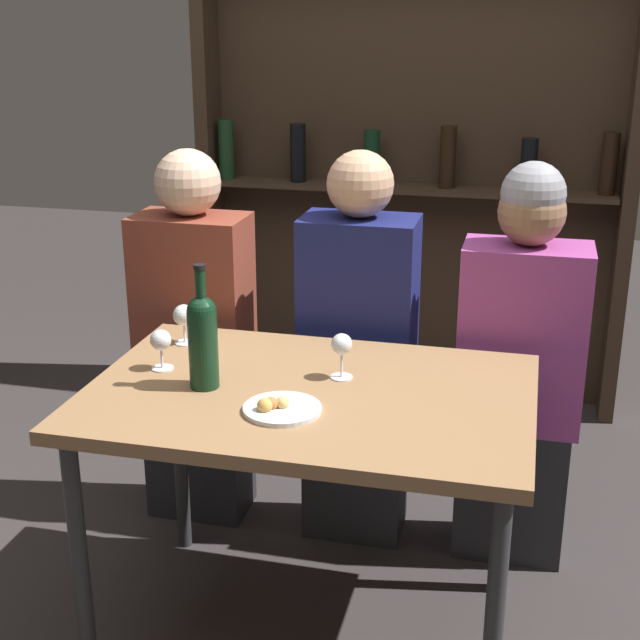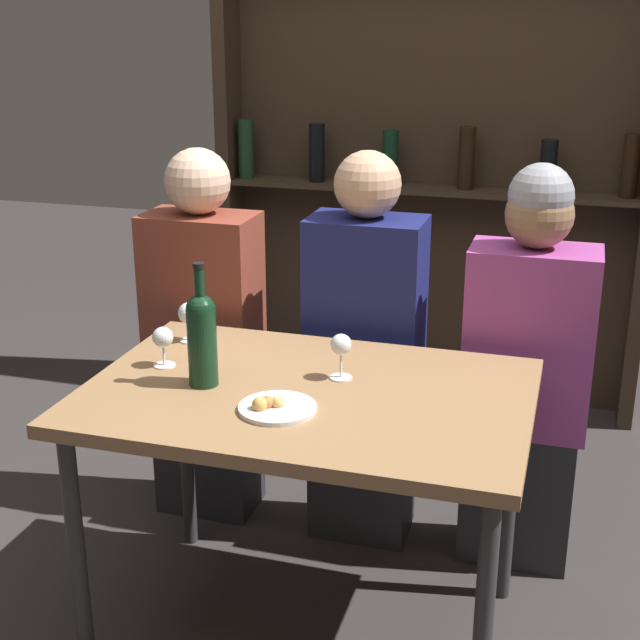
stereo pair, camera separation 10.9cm
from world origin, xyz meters
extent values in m
plane|color=#332D2D|center=(0.00, 0.00, 0.00)|extent=(10.00, 10.00, 0.00)
cube|color=olive|center=(0.00, 0.00, 0.73)|extent=(1.14, 0.77, 0.04)
cylinder|color=#2D2D30|center=(-0.51, -0.33, 0.35)|extent=(0.04, 0.04, 0.71)
cylinder|color=#2D2D30|center=(0.51, -0.33, 0.35)|extent=(0.04, 0.04, 0.71)
cylinder|color=#2D2D30|center=(-0.51, 0.33, 0.35)|extent=(0.04, 0.04, 0.71)
cylinder|color=#2D2D30|center=(0.51, 0.33, 0.35)|extent=(0.04, 0.04, 0.71)
cube|color=#38281C|center=(0.00, 1.80, 1.03)|extent=(1.78, 0.02, 2.05)
cube|color=#38281C|center=(-0.89, 1.69, 1.03)|extent=(0.06, 0.18, 2.05)
cube|color=#38281C|center=(0.00, 1.69, 0.95)|extent=(1.70, 0.18, 0.02)
cylinder|color=#19381E|center=(-0.81, 1.68, 1.09)|extent=(0.07, 0.07, 0.26)
cylinder|color=black|center=(-0.48, 1.70, 1.08)|extent=(0.07, 0.07, 0.25)
cylinder|color=black|center=(-0.16, 1.69, 1.08)|extent=(0.07, 0.07, 0.23)
cylinder|color=black|center=(0.16, 1.70, 1.09)|extent=(0.07, 0.07, 0.26)
cylinder|color=black|center=(0.49, 1.70, 1.07)|extent=(0.07, 0.07, 0.22)
cylinder|color=black|center=(0.80, 1.70, 1.08)|extent=(0.07, 0.07, 0.25)
cylinder|color=black|center=(-0.27, -0.04, 0.85)|extent=(0.08, 0.08, 0.21)
sphere|color=black|center=(-0.27, -0.04, 0.95)|extent=(0.08, 0.08, 0.08)
cylinder|color=black|center=(-0.27, -0.04, 1.00)|extent=(0.03, 0.03, 0.11)
cylinder|color=black|center=(-0.27, -0.04, 1.07)|extent=(0.03, 0.03, 0.01)
cylinder|color=silver|center=(0.06, 0.10, 0.75)|extent=(0.06, 0.06, 0.00)
cylinder|color=silver|center=(0.06, 0.10, 0.79)|extent=(0.01, 0.01, 0.08)
sphere|color=silver|center=(0.06, 0.10, 0.84)|extent=(0.06, 0.06, 0.06)
cylinder|color=silver|center=(-0.44, 0.24, 0.75)|extent=(0.06, 0.06, 0.00)
cylinder|color=silver|center=(-0.44, 0.24, 0.78)|extent=(0.01, 0.01, 0.07)
sphere|color=silver|center=(-0.44, 0.24, 0.83)|extent=(0.06, 0.06, 0.06)
cylinder|color=silver|center=(-0.42, 0.04, 0.75)|extent=(0.06, 0.06, 0.00)
cylinder|color=silver|center=(-0.42, 0.04, 0.78)|extent=(0.01, 0.01, 0.06)
sphere|color=silver|center=(-0.42, 0.04, 0.83)|extent=(0.06, 0.06, 0.06)
cylinder|color=silver|center=(-0.03, -0.14, 0.75)|extent=(0.19, 0.19, 0.01)
sphere|color=#E5BC66|center=(-0.03, -0.14, 0.77)|extent=(0.03, 0.03, 0.03)
sphere|color=gold|center=(-0.07, -0.17, 0.77)|extent=(0.04, 0.04, 0.04)
sphere|color=#C67038|center=(-0.06, -0.15, 0.77)|extent=(0.03, 0.03, 0.03)
cube|color=#26262B|center=(-0.54, 0.56, 0.23)|extent=(0.33, 0.22, 0.45)
cube|color=brown|center=(-0.54, 0.56, 0.75)|extent=(0.36, 0.22, 0.60)
sphere|color=beige|center=(-0.54, 0.56, 1.15)|extent=(0.21, 0.21, 0.21)
cube|color=#26262B|center=(0.01, 0.56, 0.23)|extent=(0.32, 0.22, 0.45)
cube|color=navy|center=(0.01, 0.56, 0.76)|extent=(0.35, 0.22, 0.62)
sphere|color=tan|center=(0.01, 0.56, 1.17)|extent=(0.20, 0.20, 0.20)
cube|color=#26262B|center=(0.52, 0.56, 0.23)|extent=(0.34, 0.22, 0.45)
cube|color=#9E3F8C|center=(0.52, 0.56, 0.73)|extent=(0.37, 0.22, 0.57)
sphere|color=#8C6647|center=(0.52, 0.56, 1.11)|extent=(0.20, 0.20, 0.20)
sphere|color=gray|center=(0.52, 0.56, 1.17)|extent=(0.19, 0.19, 0.19)
camera|label=1|loc=(0.52, -2.02, 1.66)|focal=50.00mm
camera|label=2|loc=(0.63, -2.00, 1.66)|focal=50.00mm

